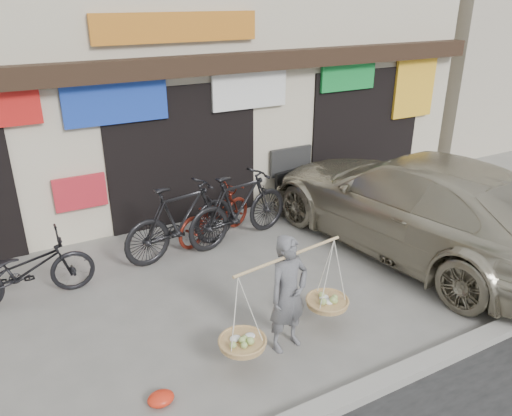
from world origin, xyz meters
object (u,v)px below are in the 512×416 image
bike_0 (26,270)px  bike_2 (214,214)px  bike_1 (182,219)px  bike_3 (239,207)px  street_vendor (288,298)px  suv (415,203)px

bike_0 → bike_2: 3.36m
bike_1 → bike_2: 0.85m
bike_0 → bike_3: 3.66m
street_vendor → bike_0: (-2.82, 2.74, -0.22)m
bike_1 → suv: 4.07m
street_vendor → bike_0: 3.94m
bike_0 → suv: size_ratio=0.31×
bike_2 → suv: bearing=-147.0°
bike_2 → bike_3: 0.52m
bike_2 → suv: 3.60m
street_vendor → suv: 3.64m
bike_0 → street_vendor: bearing=-134.2°
bike_3 → suv: suv is taller
street_vendor → bike_2: size_ratio=1.09×
street_vendor → bike_3: size_ratio=0.90×
street_vendor → bike_0: size_ratio=1.01×
street_vendor → bike_2: 3.40m
street_vendor → bike_3: 3.13m
street_vendor → bike_0: street_vendor is taller
bike_2 → bike_3: bearing=-155.4°
bike_1 → suv: size_ratio=0.35×
street_vendor → bike_3: street_vendor is taller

